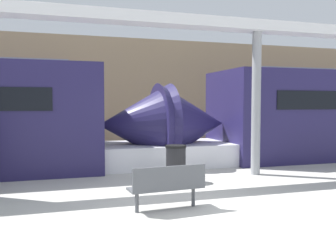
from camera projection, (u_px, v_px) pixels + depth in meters
ground_plane at (195, 212)px, 6.82m from camera, size 60.00×60.00×0.00m
station_wall at (108, 92)px, 17.04m from camera, size 56.00×0.20×5.00m
bench_near at (168, 184)px, 6.90m from camera, size 1.45×0.56×0.84m
trash_bin at (176, 163)px, 9.45m from camera, size 0.53×0.53×0.93m
support_column_near at (256, 104)px, 10.35m from camera, size 0.25×0.25×3.95m
canopy_beam at (257, 26)px, 10.23m from camera, size 28.00×0.60×0.28m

